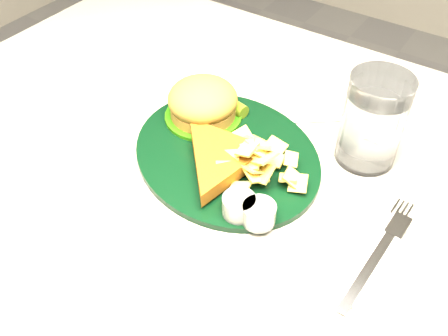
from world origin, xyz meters
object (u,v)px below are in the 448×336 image
Objects in this scene: table at (253,317)px; water_glass at (373,120)px; dinner_plate at (227,139)px; fork_napkin at (370,265)px.

table is 0.47m from water_glass.
dinner_plate is 1.75× the size of fork_napkin.
fork_napkin is (0.18, -0.06, 0.38)m from table.
fork_napkin is at bearing -18.47° from table.
table is at bearing 164.05° from fork_napkin.
dinner_plate is 0.25m from fork_napkin.
fork_napkin reaches higher than table.
water_glass is 0.20m from fork_napkin.
dinner_plate reaches higher than table.
fork_napkin is at bearing 7.94° from dinner_plate.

